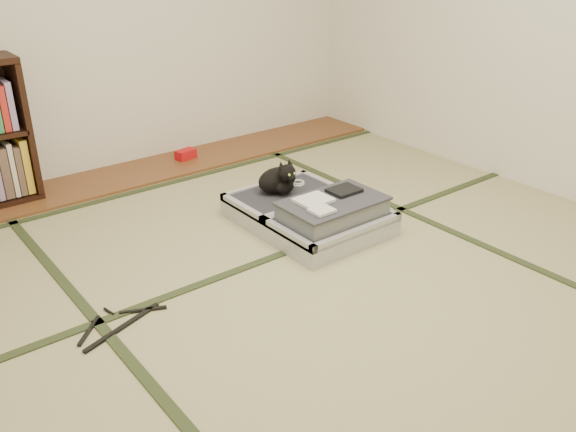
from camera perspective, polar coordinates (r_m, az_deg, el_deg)
floor at (r=3.04m, az=3.33°, el=-6.73°), size 4.50×4.50×0.00m
wood_strip at (r=4.58m, az=-13.36°, el=4.06°), size 4.00×0.50×0.02m
red_item at (r=4.74m, az=-9.55°, el=5.71°), size 0.16×0.12×0.07m
tatami_borders at (r=3.38m, az=-2.18°, el=-3.18°), size 4.00×4.50×0.01m
suitcase at (r=3.60m, az=2.26°, el=0.25°), size 0.66×0.89×0.26m
cat at (r=3.75m, az=-0.82°, el=3.41°), size 0.30×0.30×0.24m
cable_coil at (r=3.91m, az=0.92°, el=3.11°), size 0.09×0.09×0.02m
hanger at (r=2.88m, az=-15.49°, el=-9.64°), size 0.44×0.27×0.01m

